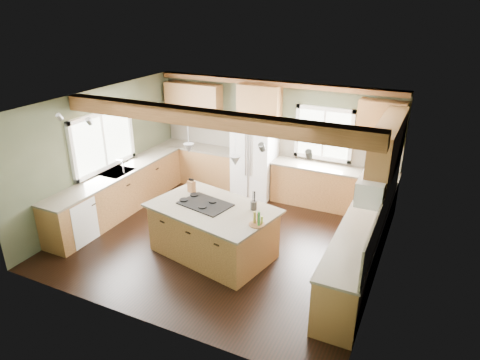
% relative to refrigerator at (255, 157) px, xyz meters
% --- Properties ---
extents(floor, '(5.60, 5.60, 0.00)m').
position_rel_refrigerator_xyz_m(floor, '(0.30, -2.12, -0.90)').
color(floor, black).
rests_on(floor, ground).
extents(ceiling, '(5.60, 5.60, 0.00)m').
position_rel_refrigerator_xyz_m(ceiling, '(0.30, -2.12, 1.70)').
color(ceiling, silver).
rests_on(ceiling, wall_back).
extents(wall_back, '(5.60, 0.00, 5.60)m').
position_rel_refrigerator_xyz_m(wall_back, '(0.30, 0.38, 0.40)').
color(wall_back, '#3E4631').
rests_on(wall_back, ground).
extents(wall_left, '(0.00, 5.00, 5.00)m').
position_rel_refrigerator_xyz_m(wall_left, '(-2.50, -2.12, 0.40)').
color(wall_left, '#3E4631').
rests_on(wall_left, ground).
extents(wall_right, '(0.00, 5.00, 5.00)m').
position_rel_refrigerator_xyz_m(wall_right, '(3.10, -2.12, 0.40)').
color(wall_right, '#3E4631').
rests_on(wall_right, ground).
extents(ceiling_beam, '(5.55, 0.26, 0.26)m').
position_rel_refrigerator_xyz_m(ceiling_beam, '(0.30, -2.65, 1.57)').
color(ceiling_beam, '#563218').
rests_on(ceiling_beam, ceiling).
extents(soffit_trim, '(5.55, 0.20, 0.10)m').
position_rel_refrigerator_xyz_m(soffit_trim, '(0.30, 0.28, 1.64)').
color(soffit_trim, '#563218').
rests_on(soffit_trim, ceiling).
extents(backsplash_back, '(5.58, 0.03, 0.58)m').
position_rel_refrigerator_xyz_m(backsplash_back, '(0.30, 0.36, 0.31)').
color(backsplash_back, brown).
rests_on(backsplash_back, wall_back).
extents(backsplash_right, '(0.03, 3.70, 0.58)m').
position_rel_refrigerator_xyz_m(backsplash_right, '(3.08, -2.07, 0.31)').
color(backsplash_right, brown).
rests_on(backsplash_right, wall_right).
extents(base_cab_back_left, '(2.02, 0.60, 0.88)m').
position_rel_refrigerator_xyz_m(base_cab_back_left, '(-1.49, 0.08, -0.46)').
color(base_cab_back_left, brown).
rests_on(base_cab_back_left, floor).
extents(counter_back_left, '(2.06, 0.64, 0.04)m').
position_rel_refrigerator_xyz_m(counter_back_left, '(-1.49, 0.08, 0.00)').
color(counter_back_left, '#4B4537').
rests_on(counter_back_left, base_cab_back_left).
extents(base_cab_back_right, '(2.62, 0.60, 0.88)m').
position_rel_refrigerator_xyz_m(base_cab_back_right, '(1.79, 0.08, -0.46)').
color(base_cab_back_right, brown).
rests_on(base_cab_back_right, floor).
extents(counter_back_right, '(2.66, 0.64, 0.04)m').
position_rel_refrigerator_xyz_m(counter_back_right, '(1.79, 0.08, 0.00)').
color(counter_back_right, '#4B4537').
rests_on(counter_back_right, base_cab_back_right).
extents(base_cab_left, '(0.60, 3.70, 0.88)m').
position_rel_refrigerator_xyz_m(base_cab_left, '(-2.20, -2.07, -0.46)').
color(base_cab_left, brown).
rests_on(base_cab_left, floor).
extents(counter_left, '(0.64, 3.74, 0.04)m').
position_rel_refrigerator_xyz_m(counter_left, '(-2.20, -2.07, 0.00)').
color(counter_left, '#4B4537').
rests_on(counter_left, base_cab_left).
extents(base_cab_right, '(0.60, 3.70, 0.88)m').
position_rel_refrigerator_xyz_m(base_cab_right, '(2.80, -2.07, -0.46)').
color(base_cab_right, brown).
rests_on(base_cab_right, floor).
extents(counter_right, '(0.64, 3.74, 0.04)m').
position_rel_refrigerator_xyz_m(counter_right, '(2.80, -2.07, 0.00)').
color(counter_right, '#4B4537').
rests_on(counter_right, base_cab_right).
extents(upper_cab_back_left, '(1.40, 0.35, 0.90)m').
position_rel_refrigerator_xyz_m(upper_cab_back_left, '(-1.69, 0.21, 1.05)').
color(upper_cab_back_left, brown).
rests_on(upper_cab_back_left, wall_back).
extents(upper_cab_over_fridge, '(0.96, 0.35, 0.70)m').
position_rel_refrigerator_xyz_m(upper_cab_over_fridge, '(-0.00, 0.21, 1.25)').
color(upper_cab_over_fridge, brown).
rests_on(upper_cab_over_fridge, wall_back).
extents(upper_cab_right, '(0.35, 2.20, 0.90)m').
position_rel_refrigerator_xyz_m(upper_cab_right, '(2.92, -1.22, 1.05)').
color(upper_cab_right, brown).
rests_on(upper_cab_right, wall_right).
extents(upper_cab_back_corner, '(0.90, 0.35, 0.90)m').
position_rel_refrigerator_xyz_m(upper_cab_back_corner, '(2.60, 0.21, 1.05)').
color(upper_cab_back_corner, brown).
rests_on(upper_cab_back_corner, wall_back).
extents(window_left, '(0.04, 1.60, 1.05)m').
position_rel_refrigerator_xyz_m(window_left, '(-2.48, -2.07, 0.65)').
color(window_left, white).
rests_on(window_left, wall_left).
extents(window_back, '(1.10, 0.04, 1.00)m').
position_rel_refrigerator_xyz_m(window_back, '(1.45, 0.36, 0.65)').
color(window_back, white).
rests_on(window_back, wall_back).
extents(sink, '(0.50, 0.65, 0.03)m').
position_rel_refrigerator_xyz_m(sink, '(-2.20, -2.07, 0.01)').
color(sink, '#262628').
rests_on(sink, counter_left).
extents(faucet, '(0.02, 0.02, 0.28)m').
position_rel_refrigerator_xyz_m(faucet, '(-2.02, -2.07, 0.15)').
color(faucet, '#B2B2B7').
rests_on(faucet, sink).
extents(dishwasher, '(0.60, 0.60, 0.84)m').
position_rel_refrigerator_xyz_m(dishwasher, '(-2.19, -3.37, -0.47)').
color(dishwasher, white).
rests_on(dishwasher, floor).
extents(oven, '(0.60, 0.72, 0.84)m').
position_rel_refrigerator_xyz_m(oven, '(2.79, -3.37, -0.47)').
color(oven, white).
rests_on(oven, floor).
extents(microwave, '(0.40, 0.70, 0.38)m').
position_rel_refrigerator_xyz_m(microwave, '(2.88, -2.17, 0.65)').
color(microwave, white).
rests_on(microwave, wall_right).
extents(pendant_left, '(0.18, 0.18, 0.16)m').
position_rel_refrigerator_xyz_m(pendant_left, '(-0.12, -2.54, 0.98)').
color(pendant_left, '#B2B2B7').
rests_on(pendant_left, ceiling).
extents(pendant_right, '(0.18, 0.18, 0.16)m').
position_rel_refrigerator_xyz_m(pendant_right, '(0.86, -2.75, 0.98)').
color(pendant_right, '#B2B2B7').
rests_on(pendant_right, ceiling).
extents(refrigerator, '(0.90, 0.74, 1.80)m').
position_rel_refrigerator_xyz_m(refrigerator, '(0.00, 0.00, 0.00)').
color(refrigerator, white).
rests_on(refrigerator, floor).
extents(island, '(2.20, 1.61, 0.88)m').
position_rel_refrigerator_xyz_m(island, '(0.37, -2.65, -0.46)').
color(island, brown).
rests_on(island, floor).
extents(island_top, '(2.36, 1.77, 0.04)m').
position_rel_refrigerator_xyz_m(island_top, '(0.37, -2.65, 0.00)').
color(island_top, '#4B4537').
rests_on(island_top, island).
extents(cooktop, '(0.97, 0.74, 0.02)m').
position_rel_refrigerator_xyz_m(cooktop, '(0.21, -2.61, 0.03)').
color(cooktop, black).
rests_on(cooktop, island_top).
extents(knife_block, '(0.16, 0.14, 0.22)m').
position_rel_refrigerator_xyz_m(knife_block, '(-0.28, -2.27, 0.13)').
color(knife_block, brown).
rests_on(knife_block, island_top).
extents(utensil_crock, '(0.15, 0.15, 0.15)m').
position_rel_refrigerator_xyz_m(utensil_crock, '(1.04, -2.42, 0.09)').
color(utensil_crock, '#362F2B').
rests_on(utensil_crock, island_top).
extents(bottle_tray, '(0.27, 0.27, 0.23)m').
position_rel_refrigerator_xyz_m(bottle_tray, '(1.30, -2.90, 0.14)').
color(bottle_tray, '#5C301B').
rests_on(bottle_tray, island_top).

